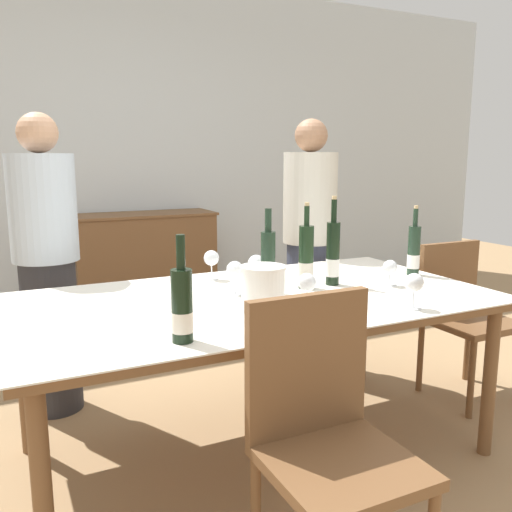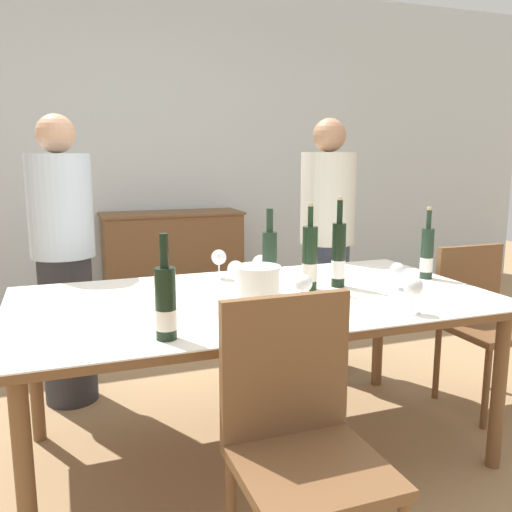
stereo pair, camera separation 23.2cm
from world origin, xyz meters
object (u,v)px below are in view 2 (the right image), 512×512
(wine_bottle_3, at_px, (270,263))
(wine_glass_5, at_px, (397,271))
(wine_bottle_0, at_px, (427,254))
(wine_bottle_1, at_px, (310,260))
(wine_glass_0, at_px, (303,285))
(chair_right_end, at_px, (481,314))
(chair_near_front, at_px, (299,431))
(person_guest_left, at_px, (327,248))
(wine_bottle_4, at_px, (166,304))
(wine_glass_2, at_px, (219,258))
(sideboard_cabinet, at_px, (173,263))
(ice_bucket, at_px, (258,287))
(wine_bottle_2, at_px, (339,256))
(dining_table, at_px, (256,309))
(wine_glass_3, at_px, (261,265))
(person_host, at_px, (64,263))
(wine_glass_1, at_px, (413,288))
(wine_glass_4, at_px, (236,271))

(wine_bottle_3, relative_size, wine_glass_5, 3.06)
(wine_bottle_0, height_order, wine_bottle_1, wine_bottle_1)
(wine_glass_0, xyz_separation_m, chair_right_end, (1.21, 0.31, -0.33))
(chair_near_front, relative_size, person_guest_left, 0.59)
(wine_glass_5, distance_m, chair_near_front, 1.10)
(wine_bottle_0, bearing_deg, wine_bottle_4, -161.59)
(wine_bottle_1, distance_m, wine_glass_2, 0.49)
(sideboard_cabinet, relative_size, chair_right_end, 1.37)
(ice_bucket, distance_m, wine_bottle_2, 0.55)
(person_guest_left, bearing_deg, sideboard_cabinet, 112.32)
(wine_bottle_0, relative_size, wine_glass_0, 2.57)
(wine_bottle_4, distance_m, chair_near_front, 0.59)
(dining_table, height_order, wine_glass_5, wine_glass_5)
(wine_bottle_4, xyz_separation_m, wine_glass_3, (0.56, 0.60, -0.02))
(chair_near_front, distance_m, person_host, 1.79)
(ice_bucket, height_order, chair_right_end, ice_bucket)
(wine_bottle_3, xyz_separation_m, person_guest_left, (0.68, 0.76, -0.09))
(wine_glass_2, bearing_deg, ice_bucket, -91.69)
(wine_glass_1, bearing_deg, wine_glass_4, 136.99)
(wine_glass_3, bearing_deg, wine_bottle_0, -8.98)
(wine_bottle_0, relative_size, wine_glass_2, 2.44)
(wine_bottle_1, xyz_separation_m, person_guest_left, (0.48, 0.75, -0.09))
(wine_glass_0, bearing_deg, wine_glass_1, -30.23)
(wine_glass_3, distance_m, wine_glass_4, 0.19)
(wine_bottle_3, xyz_separation_m, wine_glass_1, (0.40, -0.48, -0.03))
(wine_bottle_4, relative_size, chair_right_end, 0.42)
(wine_glass_0, relative_size, wine_glass_5, 1.12)
(chair_right_end, bearing_deg, wine_bottle_4, -164.50)
(wine_bottle_3, bearing_deg, wine_glass_3, 85.39)
(ice_bucket, height_order, person_host, person_host)
(wine_bottle_0, distance_m, wine_bottle_3, 0.84)
(wine_bottle_1, relative_size, wine_bottle_4, 1.12)
(wine_bottle_0, bearing_deg, wine_glass_3, 171.02)
(wine_bottle_2, bearing_deg, person_host, 145.52)
(wine_glass_0, height_order, chair_near_front, chair_near_front)
(wine_bottle_1, bearing_deg, wine_bottle_0, 0.60)
(sideboard_cabinet, relative_size, wine_bottle_4, 3.30)
(wine_bottle_1, bearing_deg, wine_bottle_3, -179.32)
(wine_bottle_4, xyz_separation_m, wine_glass_2, (0.42, 0.82, -0.02))
(wine_glass_1, height_order, person_host, person_host)
(wine_bottle_2, bearing_deg, wine_bottle_1, -177.98)
(dining_table, distance_m, wine_bottle_2, 0.47)
(wine_bottle_2, distance_m, wine_bottle_4, 1.01)
(sideboard_cabinet, relative_size, wine_glass_1, 8.08)
(wine_glass_4, relative_size, wine_glass_5, 1.22)
(wine_glass_1, distance_m, wine_glass_5, 0.39)
(wine_bottle_2, distance_m, wine_glass_0, 0.42)
(dining_table, xyz_separation_m, wine_bottle_1, (0.28, 0.04, 0.19))
(dining_table, distance_m, person_guest_left, 1.10)
(wine_bottle_0, relative_size, wine_glass_3, 2.41)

